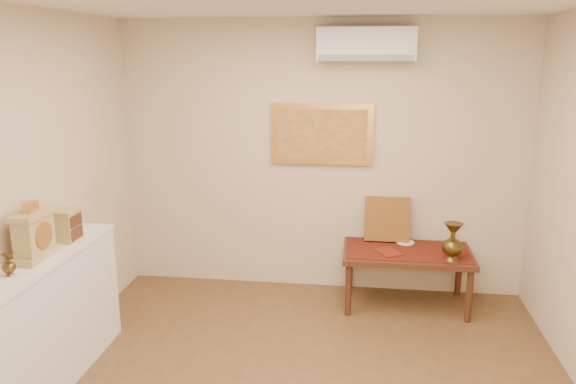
% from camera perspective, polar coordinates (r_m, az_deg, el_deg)
% --- Properties ---
extents(wall_back, '(4.00, 0.02, 2.70)m').
position_cam_1_polar(wall_back, '(5.60, 3.45, 3.41)').
color(wall_back, beige).
rests_on(wall_back, ground).
extents(brass_urn_small, '(0.09, 0.09, 0.20)m').
position_cam_1_polar(brass_urn_small, '(4.03, -26.56, -6.31)').
color(brass_urn_small, brown).
rests_on(brass_urn_small, display_ledge).
extents(table_cloth, '(1.14, 0.59, 0.01)m').
position_cam_1_polar(table_cloth, '(5.45, 12.03, -5.83)').
color(table_cloth, '#5E1B0F').
rests_on(table_cloth, low_table).
extents(brass_urn_tall, '(0.19, 0.19, 0.42)m').
position_cam_1_polar(brass_urn_tall, '(5.23, 16.40, -4.47)').
color(brass_urn_tall, brown).
rests_on(brass_urn_tall, table_cloth).
extents(plate, '(0.17, 0.17, 0.01)m').
position_cam_1_polar(plate, '(5.65, 11.83, -5.02)').
color(plate, white).
rests_on(plate, table_cloth).
extents(menu, '(0.28, 0.31, 0.01)m').
position_cam_1_polar(menu, '(5.35, 10.17, -6.02)').
color(menu, maroon).
rests_on(menu, table_cloth).
extents(cushion, '(0.44, 0.19, 0.45)m').
position_cam_1_polar(cushion, '(5.63, 10.04, -2.71)').
color(cushion, '#602513').
rests_on(cushion, table_cloth).
extents(display_ledge, '(0.37, 2.02, 0.98)m').
position_cam_1_polar(display_ledge, '(4.35, -24.64, -13.01)').
color(display_ledge, silver).
rests_on(display_ledge, floor).
extents(mantel_clock, '(0.17, 0.36, 0.41)m').
position_cam_1_polar(mantel_clock, '(4.25, -24.39, -3.97)').
color(mantel_clock, tan).
rests_on(mantel_clock, display_ledge).
extents(wooden_chest, '(0.16, 0.21, 0.24)m').
position_cam_1_polar(wooden_chest, '(4.58, -21.54, -3.13)').
color(wooden_chest, tan).
rests_on(wooden_chest, display_ledge).
extents(low_table, '(1.20, 0.70, 0.55)m').
position_cam_1_polar(low_table, '(5.48, 11.99, -6.52)').
color(low_table, '#4A2516').
rests_on(low_table, floor).
extents(painting, '(1.00, 0.06, 0.60)m').
position_cam_1_polar(painting, '(5.53, 3.47, 5.91)').
color(painting, gold).
rests_on(painting, wall_back).
extents(ac_unit, '(0.90, 0.25, 0.30)m').
position_cam_1_polar(ac_unit, '(5.36, 7.93, 14.64)').
color(ac_unit, white).
rests_on(ac_unit, wall_back).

